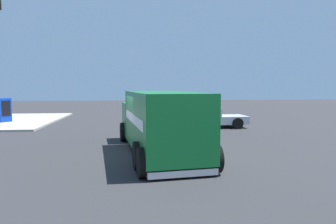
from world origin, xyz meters
TOP-DOWN VIEW (x-y plane):
  - ground_plane at (0.00, 0.00)m, footprint 100.00×100.00m
  - delivery_truck at (-0.30, -0.58)m, footprint 8.56×3.75m
  - pickup_silver at (7.79, -4.71)m, footprint 2.43×5.28m
  - vending_machine_red at (11.73, 10.72)m, footprint 1.17×1.15m

SIDE VIEW (x-z plane):
  - ground_plane at x=0.00m, z-range 0.00..0.00m
  - pickup_silver at x=7.79m, z-range 0.04..1.42m
  - vending_machine_red at x=11.73m, z-range 0.14..1.99m
  - delivery_truck at x=-0.30m, z-range 0.08..2.78m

